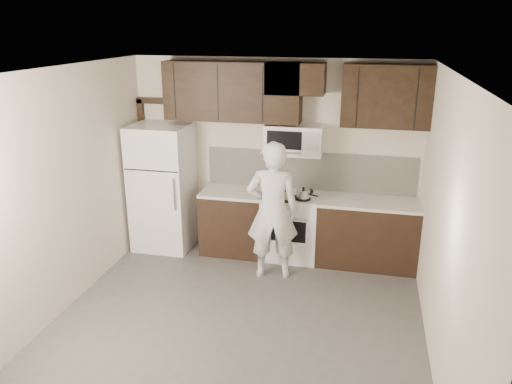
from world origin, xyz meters
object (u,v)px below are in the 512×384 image
(refrigerator, at_px, (163,187))
(person, at_px, (272,211))
(stove, at_px, (291,225))
(microwave, at_px, (294,140))

(refrigerator, relative_size, person, 1.01)
(refrigerator, bearing_deg, stove, 1.51)
(stove, height_order, microwave, microwave)
(stove, bearing_deg, microwave, 90.10)
(microwave, distance_m, person, 1.07)
(refrigerator, bearing_deg, person, -18.53)
(microwave, bearing_deg, stove, -89.90)
(stove, xyz_separation_m, refrigerator, (-1.85, -0.05, 0.44))
(stove, distance_m, refrigerator, 1.90)
(refrigerator, xyz_separation_m, person, (1.71, -0.57, -0.01))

